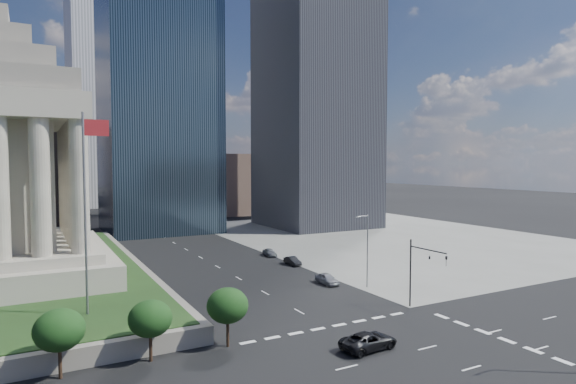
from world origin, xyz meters
TOP-DOWN VIEW (x-y plane):
  - ground at (0.00, 100.00)m, footprint 500.00×500.00m
  - sidewalk_ne at (46.00, 60.00)m, footprint 68.00×90.00m
  - flagpole at (-21.83, 24.00)m, footprint 2.52×0.24m
  - midrise_glass at (2.00, 95.00)m, footprint 26.00×26.00m
  - highrise_ne at (42.00, 85.00)m, footprint 26.00×28.00m
  - building_filler_ne at (32.00, 130.00)m, footprint 20.00×30.00m
  - building_filler_nw at (-30.00, 130.00)m, footprint 24.00×30.00m
  - traffic_signal_ne at (12.50, 13.70)m, footprint 0.30×5.74m
  - street_lamp_north at (13.33, 25.00)m, footprint 2.13×0.22m
  - pickup_truck at (0.05, 7.29)m, footprint 5.80×3.03m
  - parked_sedan_near at (9.60, 29.04)m, footprint 1.87×4.49m
  - parked_sedan_mid at (11.50, 42.48)m, footprint 1.43×4.04m
  - parked_sedan_far at (11.50, 51.18)m, footprint 1.93×4.16m

SIDE VIEW (x-z plane):
  - ground at x=0.00m, z-range 0.00..0.00m
  - sidewalk_ne at x=46.00m, z-range 0.00..0.03m
  - parked_sedan_mid at x=11.50m, z-range 0.00..1.33m
  - parked_sedan_far at x=11.50m, z-range 0.00..1.38m
  - parked_sedan_near at x=9.60m, z-range 0.00..1.52m
  - pickup_truck at x=0.05m, z-range 0.00..1.56m
  - traffic_signal_ne at x=12.50m, z-range 1.25..9.25m
  - street_lamp_north at x=13.33m, z-range 0.66..10.66m
  - building_filler_ne at x=32.00m, z-range 0.00..20.00m
  - flagpole at x=-21.83m, z-range 3.11..23.11m
  - building_filler_nw at x=-30.00m, z-range 0.00..28.00m
  - midrise_glass at x=2.00m, z-range 0.00..60.00m
  - highrise_ne at x=42.00m, z-range 0.00..100.00m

